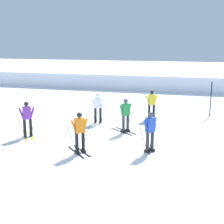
{
  "coord_description": "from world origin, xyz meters",
  "views": [
    {
      "loc": [
        4.04,
        -11.93,
        4.45
      ],
      "look_at": [
        0.02,
        2.88,
        0.9
      ],
      "focal_mm": 48.87,
      "sensor_mm": 36.0,
      "label": 1
    }
  ],
  "objects": [
    {
      "name": "skier_yellow",
      "position": [
        1.71,
        5.45,
        0.92
      ],
      "size": [
        1.05,
        1.6,
        1.71
      ],
      "color": "gold",
      "rests_on": "ground"
    },
    {
      "name": "far_snow_ridge",
      "position": [
        0.0,
        20.05,
        0.71
      ],
      "size": [
        80.0,
        9.29,
        1.42
      ],
      "primitive_type": "cube",
      "color": "white",
      "rests_on": "ground"
    },
    {
      "name": "ground_plane",
      "position": [
        0.0,
        0.0,
        0.0
      ],
      "size": [
        120.0,
        120.0,
        0.0
      ],
      "primitive_type": "plane",
      "color": "white"
    },
    {
      "name": "trail_marker_pole",
      "position": [
        5.06,
        7.07,
        1.06
      ],
      "size": [
        0.06,
        0.06,
        2.12
      ],
      "primitive_type": "cylinder",
      "color": "black",
      "rests_on": "ground"
    },
    {
      "name": "skier_blue",
      "position": [
        2.41,
        -0.05,
        0.92
      ],
      "size": [
        1.52,
        1.22,
        1.71
      ],
      "color": "silver",
      "rests_on": "ground"
    },
    {
      "name": "skier_white",
      "position": [
        -1.04,
        3.8,
        0.92
      ],
      "size": [
        0.99,
        1.64,
        1.71
      ],
      "color": "silver",
      "rests_on": "ground"
    },
    {
      "name": "skier_purple",
      "position": [
        -3.52,
        0.54,
        0.92
      ],
      "size": [
        1.25,
        1.5,
        1.71
      ],
      "color": "gold",
      "rests_on": "ground"
    },
    {
      "name": "skier_green",
      "position": [
        0.83,
        2.48,
        0.92
      ],
      "size": [
        1.5,
        1.26,
        1.71
      ],
      "color": "black",
      "rests_on": "ground"
    },
    {
      "name": "skier_orange",
      "position": [
        -0.31,
        -0.88,
        0.92
      ],
      "size": [
        1.4,
        1.39,
        1.71
      ],
      "color": "black",
      "rests_on": "ground"
    }
  ]
}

